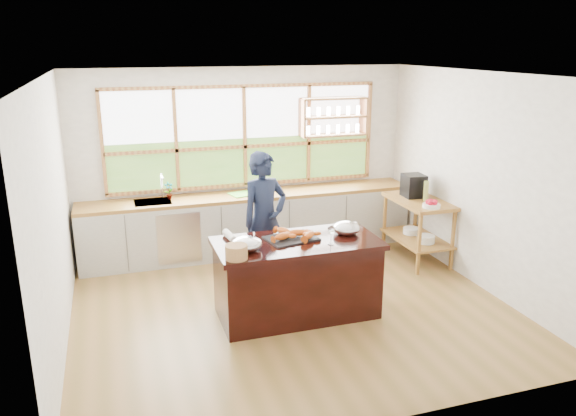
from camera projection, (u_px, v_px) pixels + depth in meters
name	position (u px, v px, depth m)	size (l,w,h in m)	color
ground_plane	(291.00, 306.00, 6.70)	(5.00, 5.00, 0.00)	olive
room_shell	(280.00, 154.00, 6.67)	(5.02, 4.52, 2.71)	white
back_counter	(250.00, 223.00, 8.33)	(4.90, 0.63, 0.90)	beige
right_shelf_unit	(418.00, 220.00, 7.98)	(0.62, 1.10, 0.90)	olive
island	(297.00, 278.00, 6.38)	(1.85, 0.90, 0.90)	black
cook	(265.00, 221.00, 7.05)	(0.64, 0.42, 1.76)	#151C33
potted_plant	(169.00, 191.00, 7.89)	(0.13, 0.09, 0.25)	slate
cutting_board	(244.00, 194.00, 8.18)	(0.40, 0.30, 0.01)	#5BC134
espresso_machine	(414.00, 186.00, 8.02)	(0.28, 0.30, 0.32)	black
wine_bottle	(426.00, 191.00, 7.81)	(0.07, 0.07, 0.28)	#9EAB4A
fruit_bowl	(432.00, 204.00, 7.51)	(0.24, 0.24, 0.11)	white
slate_board	(291.00, 238.00, 6.31)	(0.55, 0.40, 0.02)	black
lobster_pile	(293.00, 234.00, 6.30)	(0.52, 0.44, 0.08)	#D04D04
mixing_bowl_left	(247.00, 244.00, 5.96)	(0.33, 0.33, 0.16)	silver
mixing_bowl_right	(346.00, 228.00, 6.48)	(0.32, 0.32, 0.15)	silver
wine_glass	(331.00, 231.00, 6.10)	(0.08, 0.08, 0.22)	white
wicker_basket	(236.00, 252.00, 5.72)	(0.23, 0.23, 0.15)	#B67F47
parchment_roll	(230.00, 236.00, 6.30)	(0.08, 0.08, 0.30)	white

